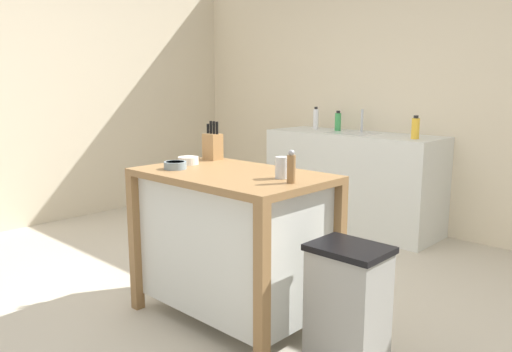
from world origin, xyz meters
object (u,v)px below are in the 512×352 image
object	(u,v)px
trash_bin	(347,308)
sink_faucet	(362,121)
pepper_grinder	(291,167)
bottle_dish_soap	(316,119)
drinking_cup	(282,168)
bowl_ceramic_wide	(188,160)
bottle_hand_soap	(415,128)
kitchen_island	(232,238)
bottle_spray_cleaner	(338,121)
knife_block	(213,146)
bowl_stoneware_deep	(175,165)

from	to	relation	value
trash_bin	sink_faucet	bearing A→B (deg)	120.66
pepper_grinder	bottle_dish_soap	distance (m)	2.72
drinking_cup	pepper_grinder	xyz separation A→B (m)	(0.12, -0.07, 0.02)
bowl_ceramic_wide	bottle_hand_soap	distance (m)	2.12
bottle_dish_soap	pepper_grinder	bearing A→B (deg)	-55.93
bottle_dish_soap	trash_bin	bearing A→B (deg)	-50.11
pepper_grinder	bottle_hand_soap	distance (m)	2.11
kitchen_island	sink_faucet	world-z (taller)	sink_faucet
trash_bin	bottle_spray_cleaner	size ratio (longest dim) A/B	3.20
kitchen_island	bottle_spray_cleaner	bearing A→B (deg)	109.83
pepper_grinder	sink_faucet	distance (m)	2.51
sink_faucet	bottle_dish_soap	size ratio (longest dim) A/B	0.96
knife_block	pepper_grinder	world-z (taller)	knife_block
trash_bin	bottle_dish_soap	size ratio (longest dim) A/B	2.76
bowl_stoneware_deep	pepper_grinder	xyz separation A→B (m)	(0.76, 0.14, 0.06)
bottle_dish_soap	kitchen_island	bearing A→B (deg)	-64.29
pepper_grinder	bottle_spray_cleaner	bearing A→B (deg)	119.06
bottle_spray_cleaner	bottle_dish_soap	xyz separation A→B (m)	(-0.27, -0.00, 0.02)
knife_block	sink_faucet	world-z (taller)	knife_block
knife_block	bottle_dish_soap	distance (m)	2.10
drinking_cup	bottle_dish_soap	xyz separation A→B (m)	(-1.41, 2.19, 0.08)
sink_faucet	trash_bin	bearing A→B (deg)	-59.34
bowl_stoneware_deep	bottle_hand_soap	world-z (taller)	bottle_hand_soap
pepper_grinder	knife_block	bearing A→B (deg)	163.48
bowl_ceramic_wide	trash_bin	distance (m)	1.33
bottle_spray_cleaner	sink_faucet	bearing A→B (deg)	9.54
knife_block	bowl_stoneware_deep	distance (m)	0.43
bowl_ceramic_wide	sink_faucet	xyz separation A→B (m)	(-0.16, 2.28, 0.12)
drinking_cup	knife_block	bearing A→B (deg)	165.68
kitchen_island	drinking_cup	size ratio (longest dim) A/B	9.68
trash_bin	bottle_spray_cleaner	xyz separation A→B (m)	(-1.60, 2.25, 0.69)
kitchen_island	bottle_hand_soap	bearing A→B (deg)	87.36
bottle_hand_soap	bottle_dish_soap	bearing A→B (deg)	171.44
pepper_grinder	sink_faucet	size ratio (longest dim) A/B	0.77
bowl_stoneware_deep	bottle_spray_cleaner	size ratio (longest dim) A/B	0.67
bottle_hand_soap	trash_bin	bearing A→B (deg)	-71.28
sink_faucet	kitchen_island	bearing A→B (deg)	-76.21
bowl_ceramic_wide	bottle_hand_soap	size ratio (longest dim) A/B	0.64
knife_block	trash_bin	world-z (taller)	knife_block
bottle_spray_cleaner	bottle_hand_soap	size ratio (longest dim) A/B	0.99
knife_block	bowl_stoneware_deep	size ratio (longest dim) A/B	1.92
trash_bin	bottle_dish_soap	world-z (taller)	bottle_dish_soap
pepper_grinder	bottle_spray_cleaner	size ratio (longest dim) A/B	0.86
kitchen_island	sink_faucet	distance (m)	2.41
drinking_cup	bottle_hand_soap	bearing A→B (deg)	96.61
pepper_grinder	bowl_ceramic_wide	bearing A→B (deg)	178.44
bowl_stoneware_deep	drinking_cup	bearing A→B (deg)	17.84
trash_bin	bowl_ceramic_wide	bearing A→B (deg)	179.53
bowl_ceramic_wide	sink_faucet	distance (m)	2.29
bowl_stoneware_deep	trash_bin	world-z (taller)	bowl_stoneware_deep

